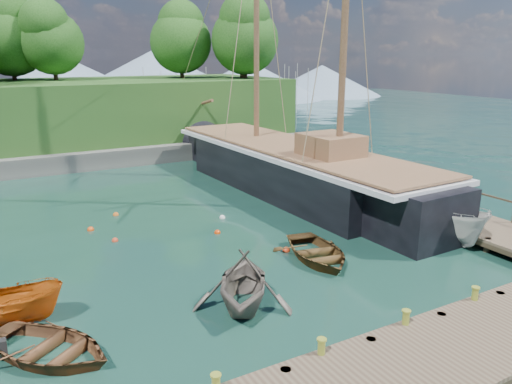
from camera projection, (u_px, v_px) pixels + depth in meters
ground at (257, 289)px, 17.83m from camera, size 160.00×160.00×0.00m
dock_near at (444, 354)px, 13.21m from camera, size 20.00×3.20×1.10m
dock_east at (369, 191)px, 29.05m from camera, size 3.20×24.00×1.10m
bollard_1 at (320, 374)px, 13.08m from camera, size 0.26×0.26×0.45m
bollard_2 at (404, 342)px, 14.50m from camera, size 0.26×0.26×0.45m
bollard_3 at (472, 317)px, 15.93m from camera, size 0.26×0.26×0.45m
rowboat_0 at (49, 357)px, 13.80m from camera, size 4.70×4.89×0.83m
rowboat_1 at (243, 306)px, 16.60m from camera, size 4.88×5.05×2.04m
rowboat_2 at (317, 259)px, 20.40m from camera, size 3.67×4.58×0.85m
motorboat_orange at (3, 325)px, 15.43m from camera, size 4.00×2.49×1.45m
cabin_boat_white at (442, 237)px, 22.90m from camera, size 3.11×5.62×2.05m
schooner at (293, 172)px, 30.24m from camera, size 5.95×29.16×21.67m
mooring_buoy_0 at (31, 294)px, 17.42m from camera, size 0.34×0.34×0.34m
mooring_buoy_1 at (115, 241)px, 22.38m from camera, size 0.29×0.29×0.29m
mooring_buoy_2 at (217, 233)px, 23.37m from camera, size 0.30×0.30×0.30m
mooring_buoy_3 at (222, 218)px, 25.51m from camera, size 0.30×0.30×0.30m
mooring_buoy_4 at (91, 230)px, 23.75m from camera, size 0.33×0.33×0.33m
mooring_buoy_5 at (116, 215)px, 25.98m from camera, size 0.29×0.29×0.29m
mooring_buoy_7 at (286, 251)px, 21.25m from camera, size 0.33×0.33×0.33m
distant_ridge at (59, 79)px, 77.44m from camera, size 117.00×40.00×10.00m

